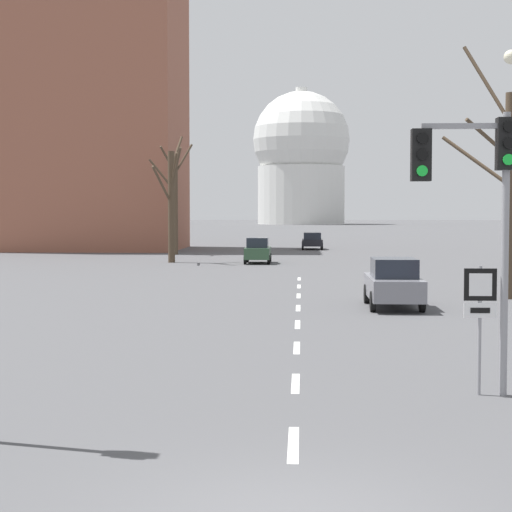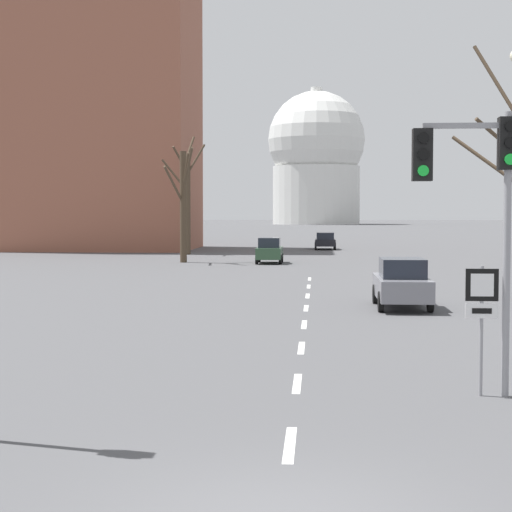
% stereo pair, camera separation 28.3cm
% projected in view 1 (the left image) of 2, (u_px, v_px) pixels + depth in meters
% --- Properties ---
extents(lane_stripe_0, '(0.16, 2.00, 0.01)m').
position_uv_depth(lane_stripe_0, '(293.00, 444.00, 12.55)').
color(lane_stripe_0, silver).
rests_on(lane_stripe_0, ground_plane).
extents(lane_stripe_1, '(0.16, 2.00, 0.01)m').
position_uv_depth(lane_stripe_1, '(296.00, 383.00, 17.04)').
color(lane_stripe_1, silver).
rests_on(lane_stripe_1, ground_plane).
extents(lane_stripe_2, '(0.16, 2.00, 0.01)m').
position_uv_depth(lane_stripe_2, '(297.00, 348.00, 21.53)').
color(lane_stripe_2, silver).
rests_on(lane_stripe_2, ground_plane).
extents(lane_stripe_3, '(0.16, 2.00, 0.01)m').
position_uv_depth(lane_stripe_3, '(298.00, 324.00, 26.02)').
color(lane_stripe_3, silver).
rests_on(lane_stripe_3, ground_plane).
extents(lane_stripe_4, '(0.16, 2.00, 0.01)m').
position_uv_depth(lane_stripe_4, '(298.00, 308.00, 30.50)').
color(lane_stripe_4, silver).
rests_on(lane_stripe_4, ground_plane).
extents(lane_stripe_5, '(0.16, 2.00, 0.01)m').
position_uv_depth(lane_stripe_5, '(299.00, 296.00, 34.99)').
color(lane_stripe_5, silver).
rests_on(lane_stripe_5, ground_plane).
extents(lane_stripe_6, '(0.16, 2.00, 0.01)m').
position_uv_depth(lane_stripe_6, '(299.00, 286.00, 39.48)').
color(lane_stripe_6, silver).
rests_on(lane_stripe_6, ground_plane).
extents(lane_stripe_7, '(0.16, 2.00, 0.01)m').
position_uv_depth(lane_stripe_7, '(299.00, 279.00, 43.97)').
color(lane_stripe_7, silver).
rests_on(lane_stripe_7, ground_plane).
extents(traffic_signal_near_right, '(1.91, 0.34, 5.25)m').
position_uv_depth(traffic_signal_near_right, '(477.00, 182.00, 15.74)').
color(traffic_signal_near_right, gray).
rests_on(traffic_signal_near_right, ground_plane).
extents(route_sign_post, '(0.60, 0.08, 2.42)m').
position_uv_depth(route_sign_post, '(480.00, 307.00, 15.87)').
color(route_sign_post, gray).
rests_on(route_sign_post, ground_plane).
extents(sedan_near_left, '(1.86, 4.56, 1.79)m').
position_uv_depth(sedan_near_left, '(393.00, 283.00, 30.61)').
color(sedan_near_left, slate).
rests_on(sedan_near_left, ground_plane).
extents(sedan_near_right, '(1.74, 3.80, 1.74)m').
position_uv_depth(sedan_near_right, '(258.00, 251.00, 57.54)').
color(sedan_near_right, '#2D4C33').
rests_on(sedan_near_right, ground_plane).
extents(sedan_mid_centre, '(1.95, 4.31, 1.57)m').
position_uv_depth(sedan_mid_centre, '(312.00, 241.00, 79.54)').
color(sedan_mid_centre, black).
rests_on(sedan_mid_centre, ground_plane).
extents(bare_tree_left_near, '(1.97, 4.25, 8.77)m').
position_uv_depth(bare_tree_left_near, '(171.00, 201.00, 58.24)').
color(bare_tree_left_near, '#473828').
rests_on(bare_tree_left_near, ground_plane).
extents(bare_tree_right_near, '(3.56, 3.28, 10.20)m').
position_uv_depth(bare_tree_right_near, '(507.00, 184.00, 33.70)').
color(bare_tree_right_near, '#473828').
rests_on(bare_tree_right_near, ground_plane).
extents(bare_tree_left_far, '(3.55, 2.33, 9.04)m').
position_uv_depth(bare_tree_left_far, '(174.00, 203.00, 69.39)').
color(bare_tree_left_far, '#473828').
rests_on(bare_tree_left_far, ground_plane).
extents(capitol_dome, '(28.89, 28.89, 40.81)m').
position_uv_depth(capitol_dome, '(301.00, 158.00, 255.98)').
color(capitol_dome, silver).
rests_on(capitol_dome, ground_plane).
extents(apartment_block_left, '(18.00, 14.00, 27.21)m').
position_uv_depth(apartment_block_left, '(83.00, 103.00, 79.31)').
color(apartment_block_left, '#935642').
rests_on(apartment_block_left, ground_plane).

